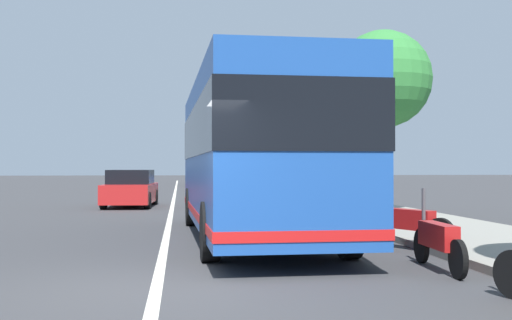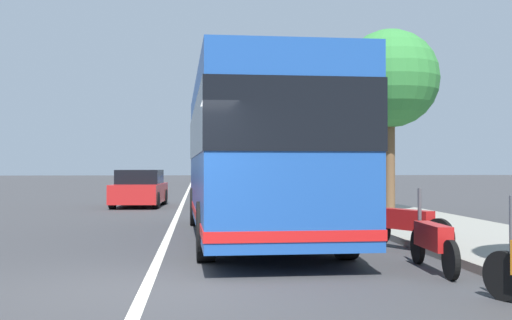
{
  "view_description": "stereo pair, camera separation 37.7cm",
  "coord_description": "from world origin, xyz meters",
  "views": [
    {
      "loc": [
        -8.45,
        -0.3,
        1.58
      ],
      "look_at": [
        4.71,
        -1.88,
        1.72
      ],
      "focal_mm": 44.6,
      "sensor_mm": 36.0,
      "label": 1
    },
    {
      "loc": [
        -8.49,
        -0.68,
        1.58
      ],
      "look_at": [
        4.71,
        -1.88,
        1.72
      ],
      "focal_mm": 44.6,
      "sensor_mm": 36.0,
      "label": 2
    }
  ],
  "objects": [
    {
      "name": "ground_plane",
      "position": [
        0.0,
        0.0,
        0.0
      ],
      "size": [
        220.0,
        220.0,
        0.0
      ],
      "primitive_type": "plane",
      "color": "#38383A"
    },
    {
      "name": "sidewalk_curb",
      "position": [
        10.0,
        -6.55,
        0.07
      ],
      "size": [
        110.0,
        3.6,
        0.14
      ],
      "primitive_type": "cube",
      "color": "gray",
      "rests_on": "ground"
    },
    {
      "name": "car_behind_bus",
      "position": [
        47.75,
        -2.43,
        0.68
      ],
      "size": [
        4.22,
        2.11,
        1.43
      ],
      "rotation": [
        0.0,
        0.0,
        -0.08
      ],
      "color": "black",
      "rests_on": "ground"
    },
    {
      "name": "lane_divider_line",
      "position": [
        10.0,
        0.0,
        0.0
      ],
      "size": [
        110.0,
        0.16,
        0.01
      ],
      "primitive_type": "cube",
      "color": "silver",
      "rests_on": "ground"
    },
    {
      "name": "roadside_tree_mid_block",
      "position": [
        11.38,
        -6.8,
        4.38
      ],
      "size": [
        3.15,
        3.15,
        5.99
      ],
      "color": "brown",
      "rests_on": "ground"
    },
    {
      "name": "motorcycle_far_end",
      "position": [
        3.2,
        -4.6,
        0.49
      ],
      "size": [
        2.05,
        1.07,
        1.28
      ],
      "rotation": [
        0.0,
        0.0,
        0.46
      ],
      "color": "black",
      "rests_on": "ground"
    },
    {
      "name": "car_side_street",
      "position": [
        42.89,
        -2.61,
        0.69
      ],
      "size": [
        4.33,
        1.97,
        1.42
      ],
      "rotation": [
        0.0,
        0.0,
        -0.04
      ],
      "color": "navy",
      "rests_on": "ground"
    },
    {
      "name": "car_oncoming",
      "position": [
        17.0,
        1.63,
        0.69
      ],
      "size": [
        4.21,
        2.04,
        1.46
      ],
      "rotation": [
        0.0,
        0.0,
        3.08
      ],
      "color": "red",
      "rests_on": "ground"
    },
    {
      "name": "motorcycle_angled",
      "position": [
        0.83,
        -4.21,
        0.46
      ],
      "size": [
        2.1,
        0.29,
        1.23
      ],
      "rotation": [
        0.0,
        0.0,
        -0.04
      ],
      "color": "black",
      "rests_on": "ground"
    },
    {
      "name": "coach_bus",
      "position": [
        5.45,
        -1.9,
        1.93
      ],
      "size": [
        10.39,
        2.93,
        3.4
      ],
      "rotation": [
        0.0,
        0.0,
        0.03
      ],
      "color": "#1E4C9E",
      "rests_on": "ground"
    }
  ]
}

